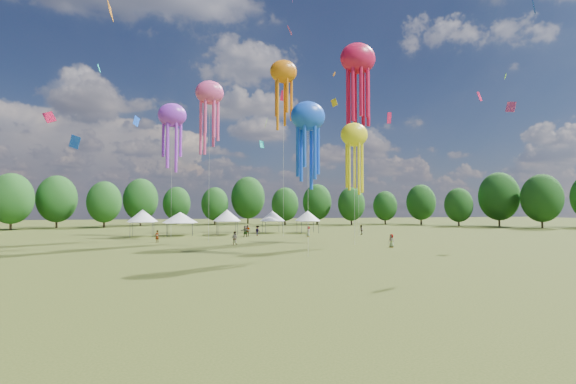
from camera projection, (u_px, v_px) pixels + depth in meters
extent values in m
plane|color=#384416|center=(438.00, 306.00, 19.90)|extent=(300.00, 300.00, 0.00)
imported|color=gray|center=(235.00, 238.00, 51.64)|extent=(1.04, 0.96, 1.72)
imported|color=gray|center=(308.00, 232.00, 66.07)|extent=(0.60, 0.86, 1.67)
imported|color=gray|center=(361.00, 230.00, 70.42)|extent=(0.81, 0.94, 1.65)
imported|color=gray|center=(258.00, 231.00, 68.54)|extent=(1.22, 1.18, 1.67)
imported|color=gray|center=(247.00, 231.00, 66.92)|extent=(1.14, 0.64, 1.83)
imported|color=gray|center=(245.00, 231.00, 65.88)|extent=(1.74, 1.01, 1.79)
imported|color=gray|center=(157.00, 236.00, 55.35)|extent=(0.70, 0.71, 1.65)
imported|color=gray|center=(392.00, 241.00, 48.80)|extent=(0.80, 0.90, 1.56)
cylinder|color=#47474C|center=(130.00, 230.00, 64.14)|extent=(0.08, 0.08, 2.30)
cylinder|color=#47474C|center=(133.00, 229.00, 67.35)|extent=(0.08, 0.08, 2.30)
cylinder|color=#47474C|center=(152.00, 230.00, 64.92)|extent=(0.08, 0.08, 2.30)
cylinder|color=#47474C|center=(154.00, 229.00, 68.13)|extent=(0.08, 0.08, 2.30)
cube|color=white|center=(142.00, 222.00, 66.18)|extent=(3.70, 3.70, 0.10)
cone|color=white|center=(142.00, 216.00, 66.21)|extent=(4.82, 4.82, 1.97)
cylinder|color=#47474C|center=(167.00, 230.00, 66.34)|extent=(0.08, 0.08, 2.06)
cylinder|color=#47474C|center=(168.00, 229.00, 70.27)|extent=(0.08, 0.08, 2.06)
cylinder|color=#47474C|center=(193.00, 230.00, 67.30)|extent=(0.08, 0.08, 2.06)
cylinder|color=#47474C|center=(192.00, 229.00, 71.22)|extent=(0.08, 0.08, 2.06)
cube|color=white|center=(180.00, 223.00, 68.82)|extent=(4.44, 4.44, 0.10)
cone|color=white|center=(180.00, 217.00, 68.86)|extent=(5.77, 5.77, 1.77)
cylinder|color=#47474C|center=(218.00, 229.00, 68.69)|extent=(0.08, 0.08, 2.27)
cylinder|color=#47474C|center=(217.00, 228.00, 71.87)|extent=(0.08, 0.08, 2.27)
cylinder|color=#47474C|center=(238.00, 229.00, 69.46)|extent=(0.08, 0.08, 2.27)
cylinder|color=#47474C|center=(235.00, 228.00, 72.64)|extent=(0.08, 0.08, 2.27)
cube|color=white|center=(227.00, 221.00, 70.71)|extent=(3.68, 3.68, 0.10)
cone|color=white|center=(227.00, 215.00, 70.74)|extent=(4.78, 4.78, 1.95)
cylinder|color=#47474C|center=(266.00, 228.00, 74.16)|extent=(0.08, 0.08, 2.12)
cylinder|color=#47474C|center=(262.00, 227.00, 77.23)|extent=(0.08, 0.08, 2.12)
cylinder|color=#47474C|center=(283.00, 227.00, 74.90)|extent=(0.08, 0.08, 2.12)
cylinder|color=#47474C|center=(279.00, 227.00, 77.98)|extent=(0.08, 0.08, 2.12)
cube|color=white|center=(272.00, 221.00, 76.11)|extent=(3.57, 3.57, 0.10)
cone|color=white|center=(272.00, 216.00, 76.14)|extent=(4.64, 4.64, 1.82)
cylinder|color=#47474C|center=(302.00, 228.00, 73.84)|extent=(0.08, 0.08, 2.15)
cylinder|color=#47474C|center=(297.00, 227.00, 76.95)|extent=(0.08, 0.08, 2.15)
cylinder|color=#47474C|center=(319.00, 227.00, 74.59)|extent=(0.08, 0.08, 2.15)
cylinder|color=#47474C|center=(313.00, 227.00, 77.70)|extent=(0.08, 0.08, 2.15)
cube|color=white|center=(308.00, 221.00, 75.81)|extent=(3.60, 3.60, 0.10)
cone|color=white|center=(308.00, 216.00, 75.85)|extent=(4.69, 4.69, 1.84)
ellipsoid|color=#F5488F|center=(210.00, 93.00, 56.85)|extent=(3.89, 2.72, 3.30)
cylinder|color=beige|center=(209.00, 167.00, 56.48)|extent=(0.03, 0.03, 20.53)
ellipsoid|color=orange|center=(283.00, 72.00, 67.98)|extent=(4.52, 3.16, 3.84)
cylinder|color=beige|center=(283.00, 153.00, 67.49)|extent=(0.03, 0.03, 27.08)
ellipsoid|color=yellow|center=(354.00, 135.00, 52.39)|extent=(3.56, 2.49, 3.03)
cylinder|color=beige|center=(354.00, 190.00, 52.14)|extent=(0.03, 0.03, 13.95)
ellipsoid|color=#9F31DE|center=(172.00, 115.00, 65.10)|extent=(4.41, 3.09, 3.75)
cylinder|color=beige|center=(172.00, 176.00, 64.75)|extent=(0.03, 0.03, 19.26)
ellipsoid|color=blue|center=(308.00, 116.00, 40.00)|extent=(3.42, 2.39, 2.91)
cylinder|color=beige|center=(308.00, 186.00, 39.75)|extent=(0.03, 0.03, 13.57)
ellipsoid|color=red|center=(358.00, 58.00, 69.47)|extent=(6.13, 4.29, 5.21)
cylinder|color=beige|center=(358.00, 146.00, 68.93)|extent=(0.03, 0.03, 29.79)
cube|color=red|center=(284.00, 96.00, 77.42)|extent=(1.72, 0.71, 2.02)
cube|color=orange|center=(334.00, 74.00, 82.69)|extent=(0.77, 0.63, 0.95)
cube|color=#89E726|center=(266.00, 123.00, 64.61)|extent=(0.42, 1.27, 1.44)
cube|color=blue|center=(534.00, 7.00, 46.21)|extent=(1.19, 0.93, 1.69)
cube|color=red|center=(480.00, 96.00, 57.10)|extent=(1.31, 0.71, 1.56)
cube|color=orange|center=(110.00, 10.00, 42.91)|extent=(0.57, 1.90, 2.13)
cube|color=blue|center=(136.00, 121.00, 86.95)|extent=(1.23, 1.74, 2.40)
cube|color=#19D5CB|center=(99.00, 68.00, 53.57)|extent=(0.40, 1.16, 1.26)
cube|color=#F5488F|center=(290.00, 30.00, 76.34)|extent=(1.15, 1.45, 1.80)
cube|color=red|center=(389.00, 118.00, 83.77)|extent=(1.53, 1.56, 2.51)
cube|color=yellow|center=(334.00, 103.00, 82.36)|extent=(1.07, 1.18, 1.78)
cube|color=#89E726|center=(505.00, 76.00, 57.16)|extent=(0.62, 0.47, 0.79)
cube|color=blue|center=(75.00, 142.00, 71.71)|extent=(2.19, 0.94, 2.60)
cube|color=#19D5CB|center=(262.00, 144.00, 75.13)|extent=(0.91, 0.86, 1.37)
cube|color=#F5488F|center=(511.00, 107.00, 55.93)|extent=(1.10, 0.93, 1.62)
cube|color=#9F31DE|center=(292.00, 0.00, 82.14)|extent=(0.22, 0.72, 0.89)
cube|color=red|center=(49.00, 117.00, 46.79)|extent=(1.52, 0.71, 1.55)
cylinder|color=#38281C|center=(11.00, 222.00, 84.77)|extent=(0.44, 0.44, 3.36)
ellipsoid|color=#1B4818|center=(11.00, 198.00, 84.94)|extent=(8.40, 8.40, 10.51)
cylinder|color=#38281C|center=(57.00, 220.00, 93.40)|extent=(0.44, 0.44, 3.41)
ellipsoid|color=#1B4818|center=(57.00, 199.00, 93.57)|extent=(8.53, 8.53, 10.66)
cylinder|color=#38281C|center=(104.00, 221.00, 95.31)|extent=(0.44, 0.44, 3.07)
ellipsoid|color=#1B4818|center=(104.00, 202.00, 95.47)|extent=(7.66, 7.66, 9.58)
cylinder|color=#38281C|center=(140.00, 219.00, 105.06)|extent=(0.44, 0.44, 3.43)
ellipsoid|color=#1B4818|center=(141.00, 200.00, 105.24)|extent=(8.58, 8.58, 10.73)
cylinder|color=#38281C|center=(177.00, 219.00, 112.58)|extent=(0.44, 0.44, 2.95)
ellipsoid|color=#1B4818|center=(177.00, 204.00, 112.73)|extent=(7.37, 7.37, 9.21)
cylinder|color=#38281C|center=(215.00, 219.00, 111.16)|extent=(0.44, 0.44, 2.89)
ellipsoid|color=#1B4818|center=(215.00, 204.00, 111.31)|extent=(7.23, 7.23, 9.04)
cylinder|color=#38281C|center=(248.00, 217.00, 117.75)|extent=(0.44, 0.44, 3.84)
ellipsoid|color=#1B4818|center=(248.00, 198.00, 117.95)|extent=(9.60, 9.60, 11.99)
cylinder|color=#38281C|center=(285.00, 220.00, 108.95)|extent=(0.44, 0.44, 2.84)
ellipsoid|color=#1B4818|center=(285.00, 204.00, 109.10)|extent=(7.11, 7.11, 8.89)
cylinder|color=#38281C|center=(317.00, 219.00, 113.78)|extent=(0.44, 0.44, 3.16)
ellipsoid|color=#1B4818|center=(317.00, 202.00, 113.94)|extent=(7.91, 7.91, 9.88)
cylinder|color=#38281C|center=(351.00, 219.00, 110.02)|extent=(0.44, 0.44, 2.88)
ellipsoid|color=#1B4818|center=(351.00, 204.00, 110.17)|extent=(7.21, 7.21, 9.01)
cylinder|color=#38281C|center=(385.00, 219.00, 114.46)|extent=(0.44, 0.44, 2.63)
ellipsoid|color=#1B4818|center=(385.00, 206.00, 114.60)|extent=(6.57, 6.57, 8.22)
cylinder|color=#38281C|center=(421.00, 219.00, 113.18)|extent=(0.44, 0.44, 3.13)
ellipsoid|color=#1B4818|center=(421.00, 202.00, 113.35)|extent=(7.81, 7.81, 9.77)
cylinder|color=#38281C|center=(459.00, 221.00, 102.34)|extent=(0.44, 0.44, 2.72)
ellipsoid|color=#1B4818|center=(459.00, 205.00, 102.48)|extent=(6.80, 6.80, 8.50)
cylinder|color=#38281C|center=(499.00, 219.00, 101.75)|extent=(0.44, 0.44, 3.81)
ellipsoid|color=#1B4818|center=(499.00, 196.00, 101.95)|extent=(9.52, 9.52, 11.90)
cylinder|color=#38281C|center=(542.00, 220.00, 93.74)|extent=(0.44, 0.44, 3.51)
ellipsoid|color=#1B4818|center=(542.00, 198.00, 93.92)|extent=(8.78, 8.78, 10.97)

